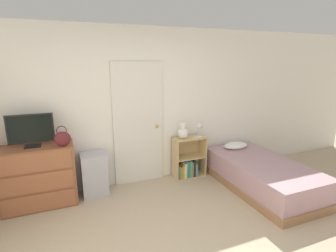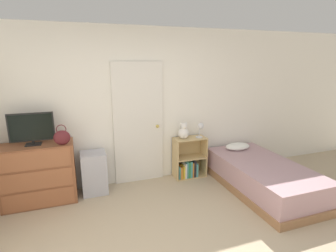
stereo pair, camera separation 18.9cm
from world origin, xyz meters
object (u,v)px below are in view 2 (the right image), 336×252
handbag (62,137)px  bed (262,176)px  storage_bin (94,173)px  desk_lamp (201,127)px  teddy_bear (184,132)px  tv (32,128)px  dresser (39,174)px  bookshelf (188,162)px

handbag → bed: handbag is taller
storage_bin → desk_lamp: size_ratio=2.49×
teddy_bear → desk_lamp: bearing=-8.0°
handbag → storage_bin: 0.80m
handbag → desk_lamp: size_ratio=1.10×
tv → desk_lamp: (2.60, 0.04, -0.22)m
tv → handbag: (0.38, -0.14, -0.13)m
teddy_bear → bed: bearing=-39.5°
dresser → desk_lamp: desk_lamp is taller
storage_bin → bookshelf: size_ratio=0.91×
bed → teddy_bear: bearing=140.5°
dresser → tv: (-0.02, 0.00, 0.68)m
bookshelf → desk_lamp: 0.67m
storage_bin → bed: bearing=-17.5°
handbag → bookshelf: handbag is taller
desk_lamp → teddy_bear: bearing=172.0°
tv → storage_bin: 1.11m
bookshelf → teddy_bear: 0.58m
tv → storage_bin: tv is taller
tv → storage_bin: bearing=3.2°
storage_bin → teddy_bear: teddy_bear is taller
tv → bed: tv is taller
handbag → storage_bin: handbag is taller
bookshelf → bed: size_ratio=0.36×
storage_bin → bookshelf: bookshelf is taller
handbag → tv: bearing=160.5°
handbag → bed: bearing=-11.9°
desk_lamp → tv: bearing=-179.2°
dresser → teddy_bear: size_ratio=3.47×
bookshelf → bed: bookshelf is taller
teddy_bear → bed: size_ratio=0.14×
bookshelf → desk_lamp: bearing=-11.1°
dresser → bed: (3.30, -0.75, -0.21)m
storage_bin → tv: bearing=-176.8°
storage_bin → desk_lamp: bearing=-0.2°
desk_lamp → bed: 1.26m
storage_bin → teddy_bear: bearing=1.4°
bookshelf → bed: bearing=-42.3°
tv → bed: 3.51m
dresser → handbag: handbag is taller
bookshelf → storage_bin: bearing=-178.8°
storage_bin → bookshelf: (1.62, 0.03, -0.06)m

